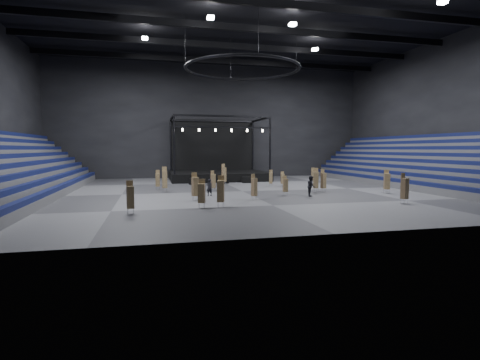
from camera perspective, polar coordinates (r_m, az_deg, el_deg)
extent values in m
plane|color=#505053|center=(40.50, 0.39, -1.73)|extent=(50.00, 50.00, 0.00)
cube|color=black|center=(42.43, 0.40, 23.21)|extent=(50.00, 42.00, 0.20)
cube|color=black|center=(61.01, -4.32, 8.90)|extent=(50.00, 0.20, 18.00)
cube|color=black|center=(20.92, 14.73, 16.83)|extent=(50.00, 0.20, 18.00)
cube|color=black|center=(52.34, 28.43, 9.04)|extent=(0.20, 42.00, 18.00)
cube|color=#535255|center=(41.09, -30.03, -1.75)|extent=(7.20, 40.00, 0.75)
cube|color=#0C1338|center=(40.21, -25.58, -0.88)|extent=(0.59, 40.00, 0.40)
cube|color=#535255|center=(41.19, -30.65, -1.23)|extent=(6.30, 40.00, 1.50)
cube|color=#0C1338|center=(40.35, -26.87, 0.16)|extent=(0.59, 40.00, 0.40)
cube|color=#535255|center=(41.29, -31.27, -0.72)|extent=(5.40, 40.00, 2.25)
cube|color=#0C1338|center=(40.53, -28.14, 1.19)|extent=(0.59, 40.00, 0.40)
cube|color=#535255|center=(41.41, -31.88, -0.22)|extent=(4.50, 40.00, 3.00)
cube|color=#0C1338|center=(40.73, -29.41, 2.21)|extent=(0.59, 40.00, 0.40)
cube|color=#535255|center=(41.53, -32.50, 0.29)|extent=(3.60, 40.00, 3.75)
cube|color=#0C1338|center=(40.98, -30.66, 3.22)|extent=(0.59, 40.00, 0.40)
cube|color=#0C1338|center=(41.25, -31.90, 4.22)|extent=(0.59, 40.00, 0.40)
cube|color=#535255|center=(50.02, 24.96, -0.50)|extent=(7.20, 40.00, 0.75)
cube|color=#0C1338|center=(48.01, 21.90, 0.08)|extent=(0.59, 40.00, 0.40)
cube|color=#535255|center=(50.26, 25.38, -0.07)|extent=(6.30, 40.00, 1.50)
cube|color=#0C1338|center=(48.48, 22.80, 0.99)|extent=(0.59, 40.00, 0.40)
cube|color=#535255|center=(50.52, 25.79, 0.37)|extent=(5.40, 40.00, 2.25)
cube|color=#0C1338|center=(48.98, 23.68, 1.87)|extent=(0.59, 40.00, 0.40)
cube|color=#535255|center=(50.78, 26.20, 0.80)|extent=(4.50, 40.00, 3.00)
cube|color=#0C1338|center=(49.50, 24.54, 2.74)|extent=(0.59, 40.00, 0.40)
cube|color=#535255|center=(51.05, 26.60, 1.22)|extent=(3.60, 40.00, 3.75)
cube|color=#0C1338|center=(50.04, 25.38, 3.59)|extent=(0.59, 40.00, 0.40)
cube|color=#535255|center=(51.32, 27.01, 1.64)|extent=(2.70, 40.00, 4.50)
cube|color=#0C1338|center=(50.60, 26.21, 4.41)|extent=(0.59, 40.00, 0.40)
cube|color=#535255|center=(51.59, 27.40, 2.06)|extent=(1.80, 40.00, 5.25)
cube|color=#0C1338|center=(51.18, 27.03, 5.22)|extent=(0.59, 40.00, 0.40)
cube|color=#535255|center=(51.87, 27.80, 2.47)|extent=(0.90, 40.00, 6.00)
cube|color=#0C1338|center=(51.79, 27.82, 6.01)|extent=(0.59, 40.00, 0.40)
cube|color=black|center=(55.57, -3.39, 0.65)|extent=(14.00, 10.00, 1.20)
cube|color=black|center=(60.16, -4.20, 5.34)|extent=(13.30, 0.30, 8.00)
cylinder|color=black|center=(50.09, -9.99, 5.29)|extent=(0.24, 0.24, 7.80)
cylinder|color=black|center=(59.28, -10.50, 5.18)|extent=(0.24, 0.24, 7.80)
cylinder|color=black|center=(52.54, 4.60, 5.31)|extent=(0.24, 0.24, 7.80)
cylinder|color=black|center=(61.36, 1.96, 5.24)|extent=(0.24, 0.24, 7.80)
cube|color=black|center=(51.09, -2.53, 9.72)|extent=(13.40, 0.25, 0.25)
cube|color=black|center=(60.13, -4.19, 8.96)|extent=(13.40, 0.25, 0.25)
cube|color=black|center=(50.98, -2.53, 8.04)|extent=(13.40, 0.20, 0.20)
cylinder|color=white|center=(50.23, -8.76, 7.58)|extent=(0.24, 0.24, 0.35)
cylinder|color=white|center=(50.45, -6.24, 7.60)|extent=(0.24, 0.24, 0.35)
cylinder|color=white|center=(50.77, -3.76, 7.60)|extent=(0.24, 0.24, 0.35)
cylinder|color=white|center=(51.18, -1.31, 7.58)|extent=(0.24, 0.24, 0.35)
cylinder|color=white|center=(51.68, 1.10, 7.56)|extent=(0.24, 0.24, 0.35)
cylinder|color=white|center=(52.27, 3.46, 7.52)|extent=(0.24, 0.24, 0.35)
torus|color=black|center=(41.12, 0.40, 16.58)|extent=(12.30, 12.30, 0.30)
cylinder|color=black|center=(43.46, 8.57, 19.27)|extent=(0.04, 0.04, 5.00)
cylinder|color=black|center=(47.37, -1.40, 18.09)|extent=(0.04, 0.04, 5.00)
cylinder|color=black|center=(40.76, -8.37, 20.26)|extent=(0.04, 0.04, 5.00)
cylinder|color=black|center=(36.14, 2.83, 22.35)|extent=(0.04, 0.04, 5.00)
cube|color=black|center=(35.79, 3.33, 25.41)|extent=(49.00, 0.35, 0.70)
cube|color=black|center=(42.18, 0.40, 22.18)|extent=(49.00, 0.35, 0.70)
cube|color=black|center=(48.74, -1.66, 19.77)|extent=(49.00, 0.35, 0.70)
cube|color=black|center=(56.37, -3.38, 17.69)|extent=(49.00, 0.35, 0.70)
cube|color=white|center=(37.84, 28.50, 22.73)|extent=(0.60, 0.60, 0.25)
cube|color=white|center=(44.76, -14.30, 20.20)|extent=(0.60, 0.60, 0.25)
cube|color=white|center=(48.82, 11.35, 18.93)|extent=(0.60, 0.60, 0.25)
cube|color=white|center=(37.52, -4.50, 23.44)|extent=(0.60, 0.60, 0.25)
cube|color=white|center=(39.49, 8.01, 22.44)|extent=(0.60, 0.60, 0.25)
cube|color=black|center=(48.67, -7.10, -0.22)|extent=(1.24, 0.80, 0.76)
cube|color=black|center=(49.82, -2.31, -0.12)|extent=(1.13, 0.76, 0.69)
cube|color=black|center=(50.38, 0.99, 0.02)|extent=(1.30, 0.75, 0.83)
cylinder|color=silver|center=(39.99, 11.29, -1.58)|extent=(0.03, 0.03, 0.45)
cylinder|color=silver|center=(40.38, 11.04, -1.51)|extent=(0.03, 0.03, 0.45)
cylinder|color=silver|center=(40.17, 11.84, -1.56)|extent=(0.03, 0.03, 0.45)
cylinder|color=silver|center=(40.55, 11.59, -1.50)|extent=(0.03, 0.03, 0.45)
cube|color=#9E8857|center=(40.17, 11.46, -0.01)|extent=(0.69, 0.69, 1.71)
cube|color=#9E8857|center=(40.33, 11.46, 1.15)|extent=(0.51, 0.24, 0.94)
cylinder|color=silver|center=(27.33, -16.75, -4.66)|extent=(0.03, 0.03, 0.40)
cylinder|color=silver|center=(27.70, -16.70, -4.53)|extent=(0.03, 0.03, 0.40)
cylinder|color=silver|center=(27.30, -15.96, -4.64)|extent=(0.03, 0.03, 0.40)
cylinder|color=silver|center=(27.67, -15.92, -4.52)|extent=(0.03, 0.03, 0.40)
cube|color=#9E8857|center=(27.36, -16.38, -2.54)|extent=(0.55, 0.55, 1.58)
cube|color=#9E8857|center=(27.47, -16.47, -0.96)|extent=(0.46, 0.14, 0.87)
cylinder|color=silver|center=(45.84, 4.58, -0.77)|extent=(0.03, 0.03, 0.34)
cylinder|color=silver|center=(46.15, 4.46, -0.73)|extent=(0.03, 0.03, 0.34)
cylinder|color=silver|center=(45.94, 4.97, -0.76)|extent=(0.03, 0.03, 0.34)
cylinder|color=silver|center=(46.25, 4.84, -0.72)|extent=(0.03, 0.03, 0.34)
cube|color=#9E8857|center=(45.97, 4.72, 0.31)|extent=(0.52, 0.52, 1.35)
cube|color=#9E8857|center=(46.10, 4.73, 1.10)|extent=(0.39, 0.18, 0.75)
cylinder|color=silver|center=(29.16, -3.28, -3.84)|extent=(0.03, 0.03, 0.44)
cylinder|color=silver|center=(29.56, -3.42, -3.72)|extent=(0.03, 0.03, 0.44)
cylinder|color=silver|center=(29.23, -2.48, -3.81)|extent=(0.03, 0.03, 0.44)
cylinder|color=silver|center=(29.64, -2.63, -3.69)|extent=(0.03, 0.03, 0.44)
cube|color=#9E8857|center=(29.26, -2.96, -1.72)|extent=(0.66, 0.66, 1.67)
cube|color=#9E8857|center=(29.40, -2.92, -0.14)|extent=(0.50, 0.22, 0.92)
cylinder|color=silver|center=(41.11, 21.36, -1.65)|extent=(0.03, 0.03, 0.43)
cylinder|color=silver|center=(41.44, 21.04, -1.60)|extent=(0.03, 0.03, 0.43)
cylinder|color=silver|center=(41.34, 21.83, -1.63)|extent=(0.03, 0.03, 0.43)
cylinder|color=silver|center=(41.67, 21.50, -1.58)|extent=(0.03, 0.03, 0.43)
cube|color=#9E8857|center=(41.29, 21.48, -0.20)|extent=(0.64, 0.64, 1.62)
cube|color=#9E8857|center=(41.44, 21.41, 0.87)|extent=(0.50, 0.20, 0.89)
cylinder|color=silver|center=(50.61, 10.95, -0.30)|extent=(0.03, 0.03, 0.38)
cylinder|color=silver|center=(50.94, 10.79, -0.26)|extent=(0.03, 0.03, 0.38)
cylinder|color=silver|center=(50.76, 11.33, -0.29)|extent=(0.03, 0.03, 0.38)
cylinder|color=silver|center=(51.09, 11.16, -0.26)|extent=(0.03, 0.03, 0.38)
cube|color=#9E8857|center=(50.78, 11.07, 0.71)|extent=(0.55, 0.55, 1.37)
cube|color=#9E8857|center=(50.93, 11.04, 1.44)|extent=(0.44, 0.15, 0.76)
cylinder|color=silver|center=(42.81, -12.65, -1.24)|extent=(0.03, 0.03, 0.37)
cylinder|color=silver|center=(43.16, -12.65, -1.19)|extent=(0.03, 0.03, 0.37)
cylinder|color=silver|center=(42.82, -12.17, -1.23)|extent=(0.03, 0.03, 0.37)
cylinder|color=silver|center=(43.17, -12.18, -1.18)|extent=(0.03, 0.03, 0.37)
cube|color=#9E8857|center=(42.90, -12.43, 0.03)|extent=(0.49, 0.49, 1.49)
cube|color=#9E8857|center=(43.04, -12.43, 0.97)|extent=(0.43, 0.09, 0.82)
cylinder|color=silver|center=(40.75, 12.46, -1.54)|extent=(0.03, 0.03, 0.37)
cylinder|color=silver|center=(41.06, 12.25, -1.49)|extent=(0.03, 0.03, 0.37)
cylinder|color=silver|center=(40.90, 12.90, -1.52)|extent=(0.03, 0.03, 0.37)
cylinder|color=silver|center=(41.22, 12.69, -1.47)|extent=(0.03, 0.03, 0.37)
cube|color=#9E8857|center=(40.89, 12.60, -0.10)|extent=(0.52, 0.52, 1.65)
cube|color=#9E8857|center=(40.98, 12.47, 1.00)|extent=(0.43, 0.13, 0.91)
cylinder|color=silver|center=(28.89, -6.20, -3.95)|extent=(0.03, 0.03, 0.42)
cylinder|color=silver|center=(29.28, -6.30, -3.84)|extent=(0.03, 0.03, 0.42)
cylinder|color=silver|center=(28.94, -5.41, -3.93)|extent=(0.03, 0.03, 0.42)
cylinder|color=silver|center=(29.33, -5.52, -3.81)|extent=(0.03, 0.03, 0.42)
cube|color=#9E8857|center=(28.98, -5.88, -2.03)|extent=(0.64, 0.64, 1.48)
cube|color=#9E8857|center=(29.11, -5.80, -0.63)|extent=(0.48, 0.22, 0.81)
cylinder|color=silver|center=(33.06, -7.14, -2.85)|extent=(0.03, 0.03, 0.43)
cylinder|color=silver|center=(33.46, -7.21, -2.76)|extent=(0.03, 0.03, 0.43)
cylinder|color=silver|center=(33.11, -6.43, -2.83)|extent=(0.03, 0.03, 0.43)
cylinder|color=silver|center=(33.51, -6.52, -2.74)|extent=(0.03, 0.03, 0.43)
cube|color=#9E8857|center=(33.16, -6.84, -1.00)|extent=(0.64, 0.64, 1.67)
cube|color=#9E8857|center=(33.29, -7.00, 0.37)|extent=(0.49, 0.20, 0.92)
cylinder|color=silver|center=(40.56, -4.30, -1.48)|extent=(0.03, 0.03, 0.35)
cylinder|color=silver|center=(40.89, -4.37, -1.43)|extent=(0.03, 0.03, 0.35)
cylinder|color=silver|center=(40.62, -3.85, -1.47)|extent=(0.03, 0.03, 0.35)
cylinder|color=silver|center=(40.94, -3.92, -1.42)|extent=(0.03, 0.03, 0.35)
cube|color=#9E8857|center=(40.66, -4.12, -0.15)|extent=(0.52, 0.52, 1.51)
cube|color=#9E8857|center=(40.76, -4.24, 0.86)|extent=(0.39, 0.17, 0.83)
cylinder|color=silver|center=(34.03, 23.68, -3.03)|extent=(0.03, 0.03, 0.40)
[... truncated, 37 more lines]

